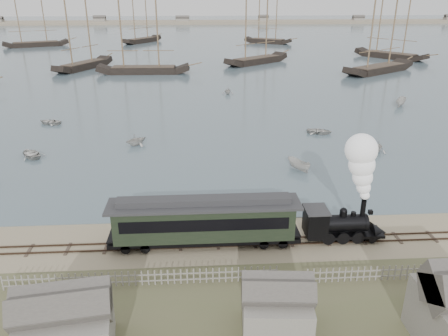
{
  "coord_description": "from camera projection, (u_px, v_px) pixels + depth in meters",
  "views": [
    {
      "loc": [
        -2.44,
        -32.49,
        19.17
      ],
      "look_at": [
        -0.01,
        5.8,
        3.5
      ],
      "focal_mm": 35.0,
      "sensor_mm": 36.0,
      "label": 1
    }
  ],
  "objects": [
    {
      "name": "ground",
      "position": [
        228.0,
        231.0,
        37.41
      ],
      "size": [
        600.0,
        600.0,
        0.0
      ],
      "primitive_type": "plane",
      "color": "tan",
      "rests_on": "ground"
    },
    {
      "name": "harbor_water",
      "position": [
        201.0,
        36.0,
        194.46
      ],
      "size": [
        600.0,
        336.0,
        0.06
      ],
      "primitive_type": "cube",
      "color": "#455A63",
      "rests_on": "ground"
    },
    {
      "name": "rail_track",
      "position": [
        230.0,
        243.0,
        35.54
      ],
      "size": [
        120.0,
        1.8,
        0.16
      ],
      "color": "#392A1F",
      "rests_on": "ground"
    },
    {
      "name": "picket_fence_west",
      "position": [
        143.0,
        285.0,
        30.56
      ],
      "size": [
        19.0,
        0.1,
        1.2
      ],
      "primitive_type": null,
      "color": "gray",
      "rests_on": "ground"
    },
    {
      "name": "picket_fence_east",
      "position": [
        410.0,
        279.0,
        31.21
      ],
      "size": [
        15.0,
        0.1,
        1.2
      ],
      "primitive_type": null,
      "color": "gray",
      "rests_on": "ground"
    },
    {
      "name": "shed_mid",
      "position": [
        276.0,
        331.0,
        26.44
      ],
      "size": [
        4.0,
        3.5,
        3.6
      ],
      "primitive_type": null,
      "color": "gray",
      "rests_on": "ground"
    },
    {
      "name": "far_spit",
      "position": [
        199.0,
        24.0,
        268.38
      ],
      "size": [
        500.0,
        20.0,
        1.8
      ],
      "primitive_type": "cube",
      "color": "tan",
      "rests_on": "ground"
    },
    {
      "name": "locomotive",
      "position": [
        356.0,
        196.0,
        34.62
      ],
      "size": [
        6.97,
        2.6,
        8.7
      ],
      "color": "black",
      "rests_on": "ground"
    },
    {
      "name": "passenger_coach",
      "position": [
        204.0,
        220.0,
        34.56
      ],
      "size": [
        15.15,
        2.92,
        3.68
      ],
      "color": "black",
      "rests_on": "ground"
    },
    {
      "name": "beached_dinghy",
      "position": [
        178.0,
        224.0,
        37.77
      ],
      "size": [
        3.45,
        4.5,
        0.87
      ],
      "primitive_type": "imported",
      "rotation": [
        0.0,
        0.0,
        1.69
      ],
      "color": "beige",
      "rests_on": "ground"
    },
    {
      "name": "rowboat_1",
      "position": [
        136.0,
        140.0,
        57.71
      ],
      "size": [
        3.83,
        3.9,
        1.56
      ],
      "primitive_type": "imported",
      "rotation": [
        0.0,
        0.0,
        2.23
      ],
      "color": "beige",
      "rests_on": "harbor_water"
    },
    {
      "name": "rowboat_2",
      "position": [
        298.0,
        165.0,
        49.74
      ],
      "size": [
        3.35,
        2.87,
        1.25
      ],
      "primitive_type": "imported",
      "rotation": [
        0.0,
        0.0,
        3.76
      ],
      "color": "beige",
      "rests_on": "harbor_water"
    },
    {
      "name": "rowboat_3",
      "position": [
        319.0,
        131.0,
        62.54
      ],
      "size": [
        3.56,
        4.21,
        0.74
      ],
      "primitive_type": "imported",
      "rotation": [
        0.0,
        0.0,
        1.25
      ],
      "color": "beige",
      "rests_on": "harbor_water"
    },
    {
      "name": "rowboat_4",
      "position": [
        377.0,
        147.0,
        55.28
      ],
      "size": [
        3.65,
        3.57,
        1.46
      ],
      "primitive_type": "imported",
      "rotation": [
        0.0,
        0.0,
        5.64
      ],
      "color": "beige",
      "rests_on": "harbor_water"
    },
    {
      "name": "rowboat_5",
      "position": [
        401.0,
        102.0,
        77.37
      ],
      "size": [
        3.84,
        3.34,
        1.44
      ],
      "primitive_type": "imported",
      "rotation": [
        0.0,
        0.0,
        2.51
      ],
      "color": "beige",
      "rests_on": "harbor_water"
    },
    {
      "name": "rowboat_6",
      "position": [
        50.0,
        122.0,
        67.03
      ],
      "size": [
        3.52,
        4.16,
        0.73
      ],
      "primitive_type": "imported",
      "rotation": [
        0.0,
        0.0,
        4.39
      ],
      "color": "beige",
      "rests_on": "harbor_water"
    },
    {
      "name": "rowboat_7",
      "position": [
        228.0,
        91.0,
        86.32
      ],
      "size": [
        3.04,
        2.78,
        1.37
      ],
      "primitive_type": "imported",
      "rotation": [
        0.0,
        0.0,
        6.05
      ],
      "color": "beige",
      "rests_on": "harbor_water"
    },
    {
      "name": "rowboat_8",
      "position": [
        31.0,
        154.0,
        53.9
      ],
      "size": [
        4.59,
        4.41,
        0.77
      ],
      "primitive_type": "imported",
      "rotation": [
        0.0,
        0.0,
        3.81
      ],
      "color": "beige",
      "rests_on": "harbor_water"
    },
    {
      "name": "schooner_1",
      "position": [
        79.0,
        29.0,
        110.4
      ],
      "size": [
        12.78,
        19.89,
        20.0
      ],
      "primitive_type": null,
      "rotation": [
        0.0,
        0.0,
        1.12
      ],
      "color": "black",
      "rests_on": "harbor_water"
    },
    {
      "name": "schooner_2",
      "position": [
        141.0,
        31.0,
        104.15
      ],
      "size": [
        22.59,
        5.69,
        20.0
      ],
      "primitive_type": null,
      "rotation": [
        0.0,
        0.0,
        -0.02
      ],
      "color": "black",
      "rests_on": "harbor_water"
    },
    {
      "name": "schooner_3",
      "position": [
        258.0,
        26.0,
        118.79
      ],
      "size": [
        19.85,
        17.47,
        20.0
      ],
      "primitive_type": null,
      "rotation": [
        0.0,
        0.0,
        0.68
      ],
      "color": "black",
      "rests_on": "harbor_water"
    },
    {
      "name": "schooner_4",
      "position": [
        384.0,
        31.0,
        105.5
      ],
      "size": [
        22.41,
        17.73,
        20.0
      ],
      "primitive_type": null,
      "rotation": [
        0.0,
        0.0,
        0.6
      ],
      "color": "black",
      "rests_on": "harbor_water"
    },
    {
      "name": "schooner_5",
      "position": [
        395.0,
        24.0,
        128.11
      ],
      "size": [
        17.75,
        20.43,
        20.0
      ],
      "primitive_type": null,
      "rotation": [
        0.0,
        0.0,
        -0.9
      ],
      "color": "black",
      "rests_on": "harbor_water"
    },
    {
      "name": "schooner_6",
      "position": [
        32.0,
        18.0,
        155.46
      ],
      "size": [
        22.66,
        13.49,
        20.0
      ],
      "primitive_type": null,
      "rotation": [
        0.0,
        0.0,
        0.4
      ],
      "color": "black",
      "rests_on": "harbor_water"
    },
    {
      "name": "schooner_7",
      "position": [
        141.0,
        16.0,
        167.52
      ],
      "size": [
        14.39,
        18.72,
        20.0
      ],
      "primitive_type": null,
      "rotation": [
        0.0,
        0.0,
        0.99
      ],
      "color": "black",
      "rests_on": "harbor_water"
    },
    {
      "name": "schooner_8",
      "position": [
        269.0,
        16.0,
        165.04
      ],
      "size": [
        17.94,
        12.87,
        20.0
      ],
      "primitive_type": null,
      "rotation": [
        0.0,
        0.0,
        -0.53
      ],
      "color": "black",
      "rests_on": "harbor_water"
    }
  ]
}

